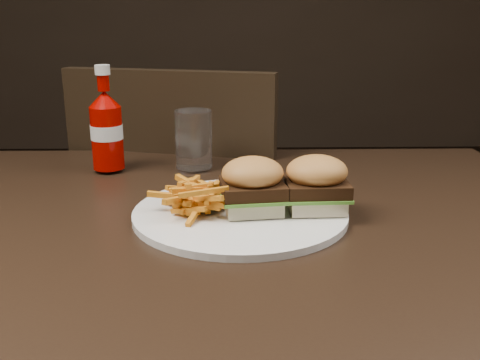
{
  "coord_description": "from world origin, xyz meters",
  "views": [
    {
      "loc": [
        0.1,
        -0.7,
        1.02
      ],
      "look_at": [
        0.12,
        0.03,
        0.8
      ],
      "focal_mm": 42.0,
      "sensor_mm": 36.0,
      "label": 1
    }
  ],
  "objects_px": {
    "chair_far": "(203,257)",
    "plate": "(240,213)",
    "ketchup_bottle": "(107,138)",
    "tumbler": "(194,139)",
    "dining_table": "(155,236)"
  },
  "relations": [
    {
      "from": "chair_far",
      "to": "plate",
      "type": "height_order",
      "value": "plate"
    },
    {
      "from": "chair_far",
      "to": "ketchup_bottle",
      "type": "xyz_separation_m",
      "value": [
        -0.14,
        -0.33,
        0.38
      ]
    },
    {
      "from": "chair_far",
      "to": "tumbler",
      "type": "height_order",
      "value": "tumbler"
    },
    {
      "from": "ketchup_bottle",
      "to": "tumbler",
      "type": "height_order",
      "value": "ketchup_bottle"
    },
    {
      "from": "plate",
      "to": "ketchup_bottle",
      "type": "relative_size",
      "value": 2.71
    },
    {
      "from": "dining_table",
      "to": "chair_far",
      "type": "distance_m",
      "value": 0.65
    },
    {
      "from": "plate",
      "to": "chair_far",
      "type": "bearing_deg",
      "value": 98.19
    },
    {
      "from": "plate",
      "to": "tumbler",
      "type": "bearing_deg",
      "value": 107.62
    },
    {
      "from": "plate",
      "to": "tumbler",
      "type": "height_order",
      "value": "tumbler"
    },
    {
      "from": "plate",
      "to": "ketchup_bottle",
      "type": "height_order",
      "value": "ketchup_bottle"
    },
    {
      "from": "dining_table",
      "to": "plate",
      "type": "distance_m",
      "value": 0.12
    },
    {
      "from": "chair_far",
      "to": "ketchup_bottle",
      "type": "distance_m",
      "value": 0.53
    },
    {
      "from": "dining_table",
      "to": "ketchup_bottle",
      "type": "xyz_separation_m",
      "value": [
        -0.11,
        0.25,
        0.08
      ]
    },
    {
      "from": "chair_far",
      "to": "tumbler",
      "type": "xyz_separation_m",
      "value": [
        0.0,
        -0.32,
        0.38
      ]
    },
    {
      "from": "chair_far",
      "to": "plate",
      "type": "xyz_separation_m",
      "value": [
        0.08,
        -0.56,
        0.33
      ]
    }
  ]
}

